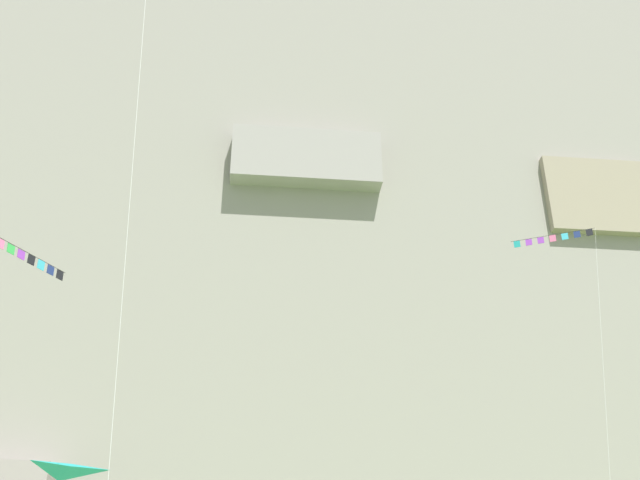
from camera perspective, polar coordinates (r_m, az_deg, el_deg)
cliff_face at (r=82.47m, az=-1.92°, el=-4.13°), size 180.00×31.08×72.38m
kite_banner_upper_right at (r=46.79m, az=-20.55°, el=-2.07°), size 3.58×4.30×22.33m
kite_banner_far_right at (r=49.23m, az=17.07°, el=-1.42°), size 4.59×4.53×25.23m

